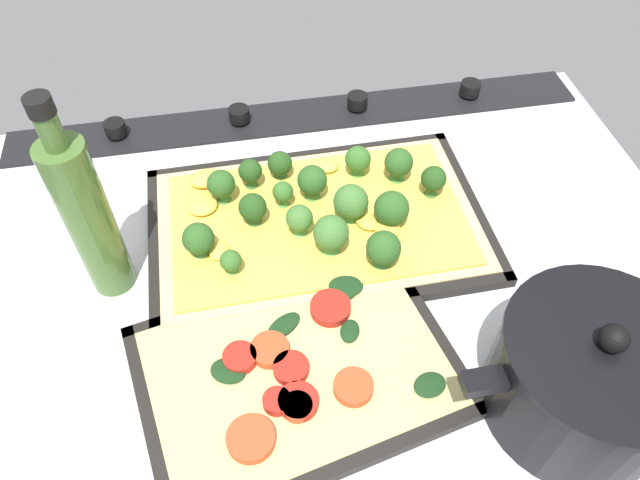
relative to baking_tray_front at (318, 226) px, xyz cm
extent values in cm
cube|color=silver|center=(-1.09, 7.69, -1.87)|extent=(81.81, 63.75, 3.00)
cube|color=black|center=(-1.09, -20.69, 0.03)|extent=(78.54, 7.00, 0.80)
cylinder|color=black|center=(-25.64, -20.69, 1.33)|extent=(2.80, 2.80, 1.80)
cylinder|color=black|center=(-9.27, -20.69, 1.33)|extent=(2.80, 2.80, 1.80)
cylinder|color=black|center=(7.09, -20.69, 1.33)|extent=(2.80, 2.80, 1.80)
cylinder|color=black|center=(23.45, -20.69, 1.33)|extent=(2.80, 2.80, 1.80)
cube|color=black|center=(0.00, 0.00, -0.12)|extent=(38.73, 24.96, 0.50)
cube|color=black|center=(0.13, -11.66, 0.28)|extent=(38.47, 1.63, 1.30)
cube|color=black|center=(-0.13, 11.66, 0.28)|extent=(38.47, 1.63, 1.30)
cube|color=black|center=(-18.63, -0.21, 0.28)|extent=(1.47, 24.54, 1.30)
cube|color=black|center=(18.63, 0.21, 0.28)|extent=(1.47, 24.54, 1.30)
cube|color=#D3B77F|center=(0.00, 0.00, 0.63)|extent=(36.31, 22.53, 1.00)
cube|color=#EDC64C|center=(0.00, 0.00, 1.33)|extent=(33.40, 20.29, 0.40)
cone|color=#4D8B3F|center=(0.03, -3.49, 2.20)|extent=(1.90, 1.90, 1.33)
sphere|color=#2D5B23|center=(0.03, -3.49, 4.15)|extent=(3.45, 3.45, 3.45)
cone|color=#4D8B3F|center=(-10.51, -4.58, 2.21)|extent=(1.88, 1.88, 1.35)
sphere|color=#2D5B23|center=(-10.51, -4.58, 4.16)|extent=(3.41, 3.41, 3.41)
cone|color=#4D8B3F|center=(-7.87, 2.25, 1.98)|extent=(2.16, 2.16, 0.89)
sphere|color=#2D5B23|center=(-7.87, 2.25, 3.90)|extent=(3.93, 3.93, 3.93)
cone|color=#4D8B3F|center=(10.37, -4.80, 2.20)|extent=(1.80, 1.80, 1.33)
sphere|color=#2D5B23|center=(10.37, -4.80, 4.09)|extent=(3.27, 3.27, 3.27)
cone|color=#427635|center=(7.22, -0.69, 2.11)|extent=(1.74, 1.74, 1.16)
sphere|color=#264C1C|center=(7.22, -0.69, 3.88)|extent=(3.16, 3.16, 3.16)
cone|color=#68AD54|center=(-0.53, 4.87, 2.19)|extent=(2.12, 2.12, 1.32)
sphere|color=#427533|center=(-0.53, 4.87, 4.30)|extent=(3.85, 3.85, 3.85)
cone|color=#4D8B3F|center=(13.36, 2.79, 2.05)|extent=(1.89, 1.89, 1.05)
sphere|color=#2D5B23|center=(13.36, 2.79, 3.87)|extent=(3.44, 3.44, 3.44)
cone|color=#68AD54|center=(2.39, 1.88, 2.17)|extent=(1.65, 1.65, 1.28)
sphere|color=#427533|center=(2.39, 1.88, 3.93)|extent=(2.99, 2.99, 2.99)
cone|color=#427635|center=(6.86, -6.56, 2.19)|extent=(1.54, 1.54, 1.31)
sphere|color=#264C1C|center=(6.86, -6.56, 3.89)|extent=(2.81, 2.81, 2.81)
cone|color=#5B9F46|center=(3.56, -2.75, 2.12)|extent=(1.32, 1.32, 1.18)
sphere|color=#386B28|center=(3.56, -2.75, 3.61)|extent=(2.40, 2.40, 2.40)
cone|color=#427635|center=(-13.79, -1.34, 2.22)|extent=(1.62, 1.62, 1.38)
sphere|color=#264C1C|center=(-13.79, -1.34, 4.02)|extent=(2.95, 2.95, 2.95)
cone|color=#5B9F46|center=(10.27, 5.91, 1.97)|extent=(1.27, 1.27, 0.88)
sphere|color=#386B28|center=(10.27, 5.91, 3.28)|extent=(2.32, 2.32, 2.32)
cone|color=#68AD54|center=(-3.61, 0.64, 2.08)|extent=(2.17, 2.17, 1.10)
sphere|color=#427533|center=(-3.61, 0.64, 4.11)|extent=(3.95, 3.95, 3.95)
cone|color=#5B9F46|center=(-5.98, -6.29, 2.14)|extent=(1.72, 1.72, 1.21)
sphere|color=#386B28|center=(-5.98, -6.29, 3.91)|extent=(3.12, 3.12, 3.12)
cone|color=#427635|center=(3.24, -7.58, 1.98)|extent=(1.63, 1.63, 0.90)
sphere|color=#264C1C|center=(3.24, -7.58, 3.55)|extent=(2.97, 2.97, 2.97)
cone|color=#4D8B3F|center=(-5.55, 7.42, 2.08)|extent=(2.03, 2.03, 1.09)
sphere|color=#2D5B23|center=(-5.55, 7.42, 4.01)|extent=(3.70, 3.70, 3.70)
ellipsoid|color=#EDC64C|center=(12.02, -8.03, 2.17)|extent=(4.62, 3.52, 1.49)
ellipsoid|color=#EDC64C|center=(-2.29, -7.92, 2.04)|extent=(4.06, 3.60, 1.17)
ellipsoid|color=#EDC64C|center=(12.83, -3.83, 2.06)|extent=(4.36, 4.27, 1.23)
ellipsoid|color=#EDC64C|center=(11.44, 3.19, 1.95)|extent=(2.85, 3.28, 0.97)
ellipsoid|color=#EDC64C|center=(-5.25, 2.00, 1.99)|extent=(3.58, 3.78, 1.07)
ellipsoid|color=#EDC64C|center=(-7.21, 3.51, 2.02)|extent=(4.12, 4.26, 1.15)
cube|color=black|center=(5.24, 18.08, -0.12)|extent=(33.33, 26.99, 0.50)
cube|color=black|center=(7.31, 8.21, 0.28)|extent=(29.19, 7.24, 1.30)
cube|color=black|center=(3.18, 27.95, 0.28)|extent=(29.19, 7.24, 1.30)
cube|color=black|center=(-8.64, 15.17, 0.28)|extent=(5.56, 21.17, 1.30)
cube|color=black|center=(19.13, 20.99, 0.28)|extent=(5.56, 21.17, 1.30)
cube|color=tan|center=(5.24, 18.08, 0.58)|extent=(30.49, 24.15, 0.90)
cylinder|color=#B22319|center=(10.48, 16.40, 1.53)|extent=(3.27, 3.27, 1.00)
cylinder|color=#B22319|center=(5.72, 21.78, 1.53)|extent=(3.69, 3.69, 1.00)
cylinder|color=#B22319|center=(5.87, 18.36, 1.53)|extent=(3.40, 3.40, 1.00)
cylinder|color=#B22319|center=(7.62, 21.39, 1.53)|extent=(2.60, 2.60, 1.00)
cylinder|color=#D14723|center=(0.54, 21.27, 1.53)|extent=(3.72, 3.72, 1.00)
cylinder|color=#B22319|center=(0.96, 12.40, 1.53)|extent=(4.13, 4.13, 1.00)
cylinder|color=#D14723|center=(5.90, 22.26, 1.53)|extent=(2.79, 2.79, 1.00)
cylinder|color=#D14723|center=(7.58, 16.05, 1.53)|extent=(3.74, 3.74, 1.00)
cylinder|color=#D14723|center=(10.29, 24.41, 1.53)|extent=(4.28, 4.28, 1.00)
ellipsoid|color=#193819|center=(5.91, 13.54, 1.43)|extent=(4.41, 3.91, 0.60)
ellipsoid|color=#193819|center=(-0.70, 10.55, 1.43)|extent=(3.92, 3.54, 0.60)
ellipsoid|color=#193819|center=(11.71, 17.51, 1.43)|extent=(4.21, 3.88, 0.60)
ellipsoid|color=#193819|center=(-0.41, 15.33, 1.43)|extent=(2.72, 3.16, 0.60)
ellipsoid|color=#193819|center=(-6.45, 22.27, 1.43)|extent=(3.70, 3.28, 0.60)
ellipsoid|color=#193819|center=(-1.36, 9.96, 1.43)|extent=(3.97, 3.08, 0.60)
cylinder|color=black|center=(-19.02, 25.57, 4.45)|extent=(16.32, 16.32, 9.63)
cylinder|color=black|center=(-19.02, 25.57, 9.66)|extent=(16.64, 16.64, 0.80)
sphere|color=black|center=(-19.02, 25.57, 11.26)|extent=(2.40, 2.40, 2.40)
cube|color=black|center=(-9.06, 25.57, 7.53)|extent=(3.60, 2.00, 1.20)
cylinder|color=#476B2D|center=(22.96, 3.36, 9.07)|extent=(4.52, 4.52, 18.88)
cylinder|color=#476B2D|center=(22.96, 3.36, 20.27)|extent=(2.03, 2.03, 3.50)
cylinder|color=black|center=(22.96, 3.36, 22.82)|extent=(2.26, 2.26, 1.60)
camera|label=1|loc=(8.08, 45.49, 52.06)|focal=33.68mm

